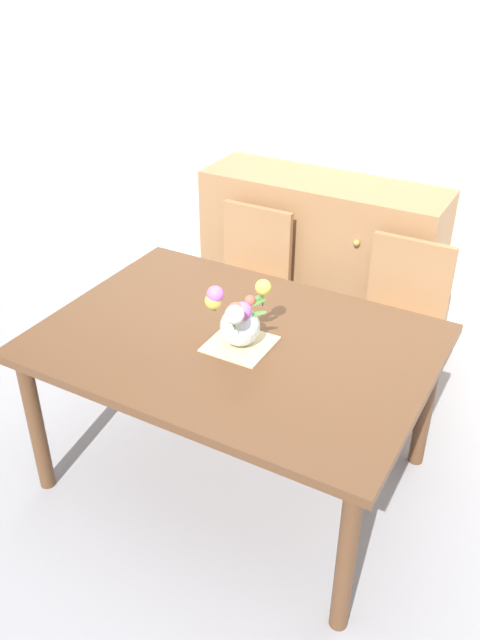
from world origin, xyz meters
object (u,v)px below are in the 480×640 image
(flower_vase, at_px, (238,319))
(chair_right, at_px, (399,315))
(dresser, at_px, (319,261))
(chair_left, at_px, (248,276))
(dining_table, at_px, (235,354))

(flower_vase, bearing_deg, chair_right, 67.15)
(chair_right, distance_m, dresser, 0.75)
(dresser, bearing_deg, chair_left, -122.28)
(dining_table, xyz_separation_m, flower_vase, (0.04, -0.04, 0.21))
(chair_right, bearing_deg, chair_left, 0.00)
(chair_right, relative_size, flower_vase, 3.08)
(chair_right, bearing_deg, dresser, -33.47)
(chair_right, bearing_deg, dining_table, 64.28)
(dresser, xyz_separation_m, flower_vase, (0.22, -1.37, 0.39))
(dining_table, xyz_separation_m, chair_right, (0.44, 0.92, -0.16))
(chair_left, bearing_deg, chair_right, -180.00)
(dresser, distance_m, flower_vase, 1.44)
(chair_right, bearing_deg, flower_vase, 67.15)
(dresser, bearing_deg, flower_vase, -80.89)
(dining_table, bearing_deg, flower_vase, -46.52)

